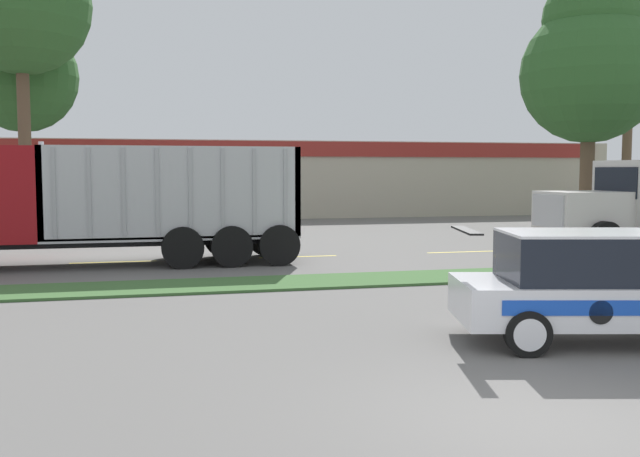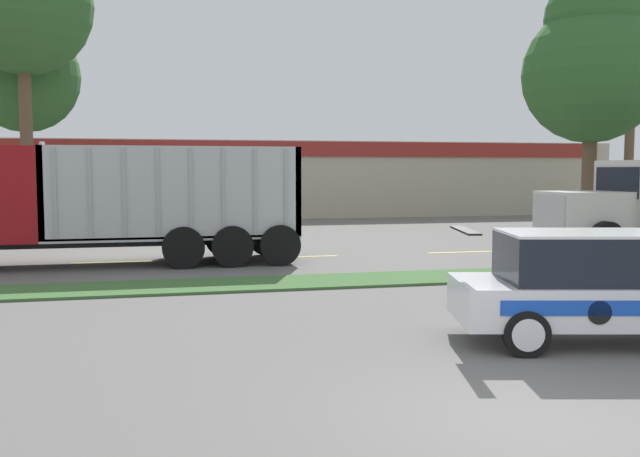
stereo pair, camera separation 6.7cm
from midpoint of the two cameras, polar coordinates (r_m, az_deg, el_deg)
The scene contains 12 objects.
ground_plane at distance 8.05m, azimuth 18.23°, elevation -14.64°, with size 600.00×600.00×0.00m, color slate.
grass_verge at distance 16.77m, azimuth 0.79°, elevation -4.23°, with size 120.00×1.99×0.06m, color #3D6633.
centre_line_3 at distance 21.25m, azimuth -16.04°, elevation -2.58°, with size 2.40×0.14×0.01m, color yellow.
centre_line_4 at distance 21.66m, azimuth -1.61°, elevation -2.26°, with size 2.40×0.14×0.01m, color yellow.
centre_line_5 at distance 23.35m, azimuth 11.48°, elevation -1.85°, with size 2.40×0.14×0.01m, color yellow.
centre_line_6 at distance 26.07m, azimuth 22.33°, elevation -1.43°, with size 2.40×0.14×0.01m, color yellow.
dump_truck_mid at distance 20.76m, azimuth -22.56°, elevation 1.68°, with size 12.54×2.79×3.36m.
rally_car at distance 11.66m, azimuth 21.08°, elevation -4.32°, with size 4.58×2.75×1.74m.
store_building_backdrop at distance 44.22m, azimuth -1.99°, elevation 4.02°, with size 35.68×12.10×4.20m.
tree_behind_left at distance 33.38m, azimuth 21.00°, elevation 12.42°, with size 5.87×5.87×11.13m.
tree_behind_centre at distance 33.38m, azimuth -22.59°, elevation 11.91°, with size 4.67×4.67×10.07m.
tree_behind_far_right at distance 41.44m, azimuth 23.81°, elevation 13.90°, with size 4.95×4.95×12.80m.
Camera 2 is at (-3.99, -6.46, 2.64)m, focal length 40.00 mm.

